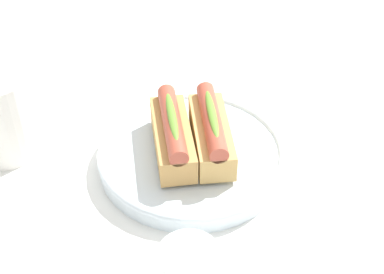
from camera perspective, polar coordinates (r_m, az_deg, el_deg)
ground_plane at (r=0.83m, az=0.79°, el=-3.06°), size 2.40×2.40×0.00m
serving_bowl at (r=0.83m, az=0.00°, el=-1.80°), size 0.27×0.27×0.03m
hotdog_front at (r=0.80m, az=1.95°, el=0.57°), size 0.15×0.05×0.06m
hotdog_back at (r=0.80m, az=-1.96°, el=0.29°), size 0.15×0.06×0.06m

